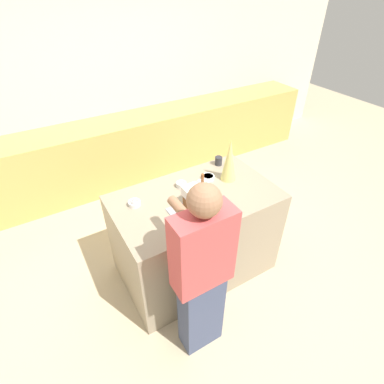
{
  "coord_description": "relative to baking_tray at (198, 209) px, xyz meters",
  "views": [
    {
      "loc": [
        -1.08,
        -1.75,
        2.51
      ],
      "look_at": [
        -0.04,
        0.0,
        0.99
      ],
      "focal_mm": 28.0,
      "sensor_mm": 36.0,
      "label": 1
    }
  ],
  "objects": [
    {
      "name": "ground_plane",
      "position": [
        0.07,
        0.16,
        -0.93
      ],
      "size": [
        12.0,
        12.0,
        0.0
      ],
      "primitive_type": "plane",
      "color": "#C6B28E"
    },
    {
      "name": "wall_back",
      "position": [
        0.07,
        2.42,
        0.37
      ],
      "size": [
        8.0,
        0.05,
        2.6
      ],
      "color": "beige",
      "rests_on": "ground_plane"
    },
    {
      "name": "back_cabinet_block",
      "position": [
        0.07,
        2.1,
        -0.48
      ],
      "size": [
        6.0,
        0.6,
        0.91
      ],
      "color": "tan",
      "rests_on": "ground_plane"
    },
    {
      "name": "kitchen_island",
      "position": [
        0.07,
        0.16,
        -0.47
      ],
      "size": [
        1.44,
        0.86,
        0.93
      ],
      "color": "gray",
      "rests_on": "ground_plane"
    },
    {
      "name": "baking_tray",
      "position": [
        0.0,
        0.0,
        0.0
      ],
      "size": [
        0.47,
        0.27,
        0.01
      ],
      "color": "#9E9EA8",
      "rests_on": "kitchen_island"
    },
    {
      "name": "gingerbread_house",
      "position": [
        0.0,
        0.0,
        0.12
      ],
      "size": [
        0.22,
        0.18,
        0.3
      ],
      "color": "brown",
      "rests_on": "baking_tray"
    },
    {
      "name": "decorative_tree",
      "position": [
        0.47,
        0.23,
        0.2
      ],
      "size": [
        0.14,
        0.14,
        0.41
      ],
      "color": "#DBD675",
      "rests_on": "kitchen_island"
    },
    {
      "name": "candy_bowl_front_corner",
      "position": [
        0.04,
        0.35,
        0.02
      ],
      "size": [
        0.09,
        0.09,
        0.04
      ],
      "color": "silver",
      "rests_on": "kitchen_island"
    },
    {
      "name": "candy_bowl_near_tray_right",
      "position": [
        0.31,
        0.33,
        0.02
      ],
      "size": [
        0.12,
        0.12,
        0.04
      ],
      "color": "white",
      "rests_on": "kitchen_island"
    },
    {
      "name": "candy_bowl_center_rear",
      "position": [
        0.2,
        0.25,
        0.02
      ],
      "size": [
        0.11,
        0.11,
        0.04
      ],
      "color": "white",
      "rests_on": "kitchen_island"
    },
    {
      "name": "candy_bowl_beside_tree",
      "position": [
        -0.43,
        0.31,
        0.02
      ],
      "size": [
        0.1,
        0.1,
        0.04
      ],
      "color": "white",
      "rests_on": "kitchen_island"
    },
    {
      "name": "mug",
      "position": [
        0.54,
        0.49,
        0.04
      ],
      "size": [
        0.07,
        0.07,
        0.09
      ],
      "color": "#2D2D33",
      "rests_on": "kitchen_island"
    },
    {
      "name": "person",
      "position": [
        -0.28,
        -0.51,
        -0.12
      ],
      "size": [
        0.42,
        0.52,
        1.58
      ],
      "color": "#424C6B",
      "rests_on": "ground_plane"
    }
  ]
}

